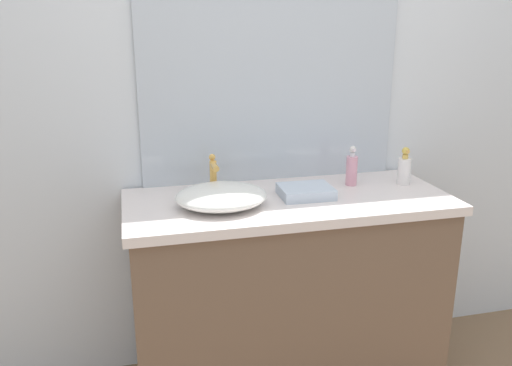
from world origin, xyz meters
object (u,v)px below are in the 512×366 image
object	(u,v)px
lotion_bottle	(352,169)
folded_hand_towel	(306,192)
sink_basin	(221,196)
soap_dispenser	(404,169)

from	to	relation	value
lotion_bottle	folded_hand_towel	bearing A→B (deg)	-156.53
sink_basin	soap_dispenser	world-z (taller)	soap_dispenser
sink_basin	folded_hand_towel	bearing A→B (deg)	5.36
sink_basin	lotion_bottle	xyz separation A→B (m)	(0.62, 0.14, 0.03)
soap_dispenser	folded_hand_towel	bearing A→B (deg)	-172.39
sink_basin	lotion_bottle	bearing A→B (deg)	13.12
sink_basin	soap_dispenser	bearing A→B (deg)	6.65
lotion_bottle	folded_hand_towel	distance (m)	0.28
soap_dispenser	folded_hand_towel	world-z (taller)	soap_dispenser
soap_dispenser	lotion_bottle	size ratio (longest dim) A/B	0.95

